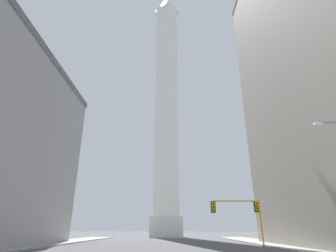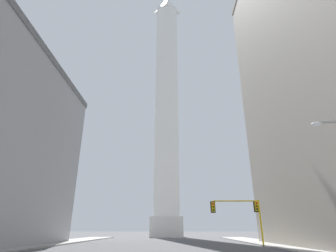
{
  "view_description": "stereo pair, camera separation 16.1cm",
  "coord_description": "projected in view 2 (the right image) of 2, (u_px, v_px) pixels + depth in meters",
  "views": [
    {
      "loc": [
        1.6,
        -0.75,
        1.87
      ],
      "look_at": [
        0.77,
        43.66,
        19.31
      ],
      "focal_mm": 28.0,
      "sensor_mm": 36.0,
      "label": 1
    },
    {
      "loc": [
        1.76,
        -0.75,
        1.87
      ],
      "look_at": [
        0.77,
        43.66,
        19.31
      ],
      "focal_mm": 28.0,
      "sensor_mm": 36.0,
      "label": 2
    }
  ],
  "objects": [
    {
      "name": "sidewalk_right",
      "position": [
        326.0,
        252.0,
        21.56
      ],
      "size": [
        5.0,
        77.99,
        0.15
      ],
      "primitive_type": "cube",
      "color": "gray",
      "rests_on": "ground_plane"
    },
    {
      "name": "obelisk",
      "position": [
        167.0,
        99.0,
        73.6
      ],
      "size": [
        7.57,
        7.57,
        73.79
      ],
      "color": "silver",
      "rests_on": "ground_plane"
    },
    {
      "name": "traffic_light_mid_right",
      "position": [
        242.0,
        210.0,
        30.73
      ],
      "size": [
        5.88,
        0.5,
        5.03
      ],
      "color": "yellow",
      "rests_on": "ground_plane"
    }
  ]
}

